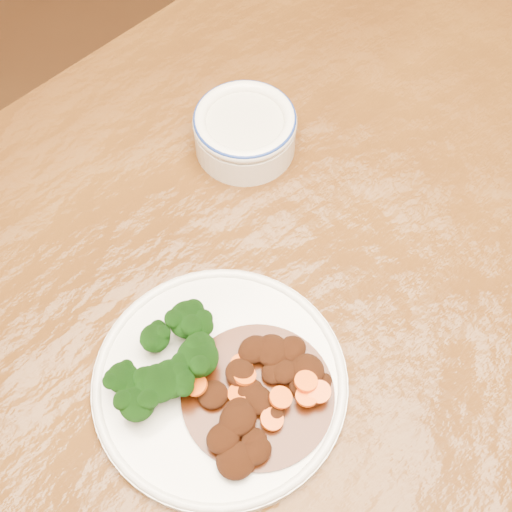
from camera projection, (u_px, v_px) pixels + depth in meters
ground at (284, 463)px, 1.42m from camera, size 4.00×4.00×0.00m
dining_table at (303, 318)px, 0.85m from camera, size 1.59×1.05×0.75m
dinner_plate at (220, 382)px, 0.71m from camera, size 0.26×0.26×0.02m
broccoli_florets at (168, 364)px, 0.69m from camera, size 0.13×0.08×0.05m
mince_stew at (258, 396)px, 0.69m from camera, size 0.15×0.15×0.03m
dip_bowl at (245, 130)px, 0.85m from camera, size 0.12×0.12×0.06m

